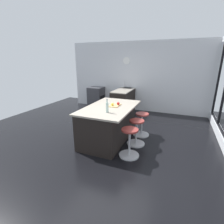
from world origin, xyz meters
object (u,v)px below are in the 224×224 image
at_px(cutting_board, 115,105).
at_px(apple_yellow, 112,104).
at_px(oven_range, 96,97).
at_px(kitchen_island, 109,123).
at_px(stool_middle, 136,133).
at_px(stool_by_window, 142,125).
at_px(water_bottle, 107,107).
at_px(apple_red, 118,103).
at_px(stool_near_camera, 129,143).

distance_m(cutting_board, apple_yellow, 0.10).
xyz_separation_m(oven_range, kitchen_island, (2.66, 1.74, 0.01)).
distance_m(kitchen_island, apple_yellow, 0.51).
bearing_deg(stool_middle, kitchen_island, -90.00).
bearing_deg(stool_by_window, water_bottle, -28.79).
bearing_deg(apple_red, kitchen_island, -49.84).
distance_m(apple_red, apple_yellow, 0.17).
distance_m(cutting_board, apple_red, 0.10).
distance_m(kitchen_island, water_bottle, 0.75).
height_order(oven_range, stool_by_window, oven_range).
xyz_separation_m(apple_red, apple_yellow, (0.13, -0.11, -0.00)).
bearing_deg(water_bottle, stool_middle, 128.88).
xyz_separation_m(oven_range, cutting_board, (2.54, 1.86, 0.47)).
relative_size(stool_by_window, apple_yellow, 8.83).
height_order(stool_middle, apple_yellow, apple_yellow).
xyz_separation_m(stool_middle, apple_red, (-0.17, -0.54, 0.66)).
height_order(oven_range, apple_red, apple_red).
bearing_deg(apple_red, water_bottle, -2.72).
xyz_separation_m(oven_range, apple_red, (2.49, 1.94, 0.51)).
height_order(stool_middle, stool_near_camera, same).
xyz_separation_m(kitchen_island, stool_by_window, (-0.58, 0.74, -0.16)).
distance_m(kitchen_island, stool_near_camera, 0.95).
relative_size(oven_range, stool_near_camera, 1.40).
bearing_deg(stool_middle, stool_near_camera, 0.00).
relative_size(stool_by_window, stool_middle, 1.00).
height_order(kitchen_island, water_bottle, water_bottle).
relative_size(apple_red, water_bottle, 0.24).
distance_m(oven_range, stool_near_camera, 4.09).
distance_m(stool_middle, apple_yellow, 0.93).
xyz_separation_m(stool_middle, water_bottle, (0.46, -0.57, 0.72)).
distance_m(kitchen_island, cutting_board, 0.49).
xyz_separation_m(kitchen_island, stool_middle, (-0.00, 0.74, -0.16)).
relative_size(kitchen_island, stool_by_window, 2.89).
height_order(kitchen_island, stool_middle, kitchen_island).
xyz_separation_m(stool_by_window, water_bottle, (1.04, -0.57, 0.72)).
bearing_deg(cutting_board, stool_by_window, 126.47).
bearing_deg(water_bottle, stool_near_camera, 78.31).
bearing_deg(kitchen_island, cutting_board, 134.78).
bearing_deg(apple_red, stool_by_window, 127.14).
bearing_deg(kitchen_island, apple_red, 130.16).
bearing_deg(stool_near_camera, apple_yellow, -133.39).
height_order(oven_range, kitchen_island, kitchen_island).
height_order(stool_by_window, cutting_board, cutting_board).
bearing_deg(stool_near_camera, stool_middle, 180.00).
relative_size(stool_near_camera, water_bottle, 2.04).
height_order(stool_near_camera, water_bottle, water_bottle).
xyz_separation_m(stool_by_window, apple_yellow, (0.55, -0.65, 0.66)).
height_order(oven_range, apple_yellow, apple_yellow).
relative_size(stool_middle, apple_yellow, 8.83).
bearing_deg(cutting_board, stool_middle, 78.96).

